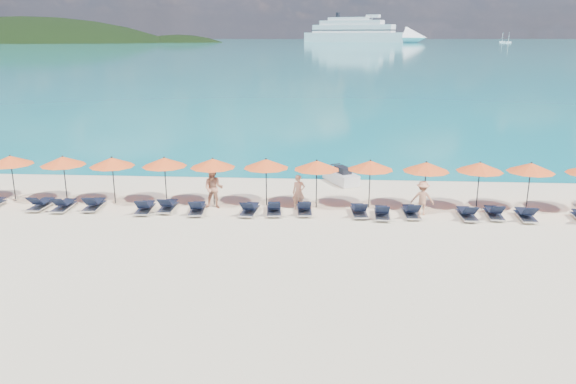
{
  "coord_description": "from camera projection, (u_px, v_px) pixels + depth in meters",
  "views": [
    {
      "loc": [
        1.58,
        -20.27,
        7.76
      ],
      "look_at": [
        0.0,
        3.0,
        1.2
      ],
      "focal_mm": 35.0,
      "sensor_mm": 36.0,
      "label": 1
    }
  ],
  "objects": [
    {
      "name": "ground",
      "position": [
        283.0,
        243.0,
        21.67
      ],
      "size": [
        1400.0,
        1400.0,
        0.0
      ],
      "primitive_type": "plane",
      "color": "beige"
    },
    {
      "name": "sea",
      "position": [
        326.0,
        41.0,
        655.57
      ],
      "size": [
        1600.0,
        1300.0,
        0.01
      ],
      "primitive_type": "cube",
      "color": "#1FA9B2",
      "rests_on": "ground"
    },
    {
      "name": "headland_main",
      "position": [
        30.0,
        81.0,
        570.13
      ],
      "size": [
        374.0,
        242.0,
        126.5
      ],
      "color": "black",
      "rests_on": "ground"
    },
    {
      "name": "headland_small",
      "position": [
        180.0,
        78.0,
        578.77
      ],
      "size": [
        162.0,
        126.0,
        85.5
      ],
      "color": "black",
      "rests_on": "ground"
    },
    {
      "name": "cruise_ship",
      "position": [
        365.0,
        33.0,
        573.27
      ],
      "size": [
        125.52,
        69.14,
        35.6
      ],
      "rotation": [
        0.0,
        0.0,
        -0.41
      ],
      "color": "white",
      "rests_on": "ground"
    },
    {
      "name": "sailboat_near",
      "position": [
        502.0,
        42.0,
        559.77
      ],
      "size": [
        5.28,
        1.76,
        9.68
      ],
      "color": "white",
      "rests_on": "ground"
    },
    {
      "name": "sailboat_far",
      "position": [
        508.0,
        42.0,
        535.06
      ],
      "size": [
        5.23,
        1.74,
        9.58
      ],
      "color": "white",
      "rests_on": "ground"
    },
    {
      "name": "jetski",
      "position": [
        341.0,
        176.0,
        30.32
      ],
      "size": [
        2.0,
        2.71,
        0.91
      ],
      "rotation": [
        0.0,
        0.0,
        0.47
      ],
      "color": "silver",
      "rests_on": "ground"
    },
    {
      "name": "beachgoer_a",
      "position": [
        299.0,
        192.0,
        25.62
      ],
      "size": [
        0.66,
        0.5,
        1.61
      ],
      "primitive_type": "imported",
      "rotation": [
        0.0,
        0.0,
        0.22
      ],
      "color": "tan",
      "rests_on": "ground"
    },
    {
      "name": "beachgoer_b",
      "position": [
        214.0,
        188.0,
        25.76
      ],
      "size": [
        0.93,
        0.55,
        1.88
      ],
      "primitive_type": "imported",
      "rotation": [
        0.0,
        0.0,
        -0.02
      ],
      "color": "tan",
      "rests_on": "ground"
    },
    {
      "name": "beachgoer_c",
      "position": [
        422.0,
        198.0,
        24.86
      ],
      "size": [
        1.06,
        0.63,
        1.54
      ],
      "primitive_type": "imported",
      "rotation": [
        0.0,
        0.0,
        2.97
      ],
      "color": "tan",
      "rests_on": "ground"
    },
    {
      "name": "umbrella_1",
      "position": [
        10.0,
        160.0,
        26.58
      ],
      "size": [
        2.1,
        2.1,
        2.28
      ],
      "color": "black",
      "rests_on": "ground"
    },
    {
      "name": "umbrella_2",
      "position": [
        63.0,
        161.0,
        26.43
      ],
      "size": [
        2.1,
        2.1,
        2.28
      ],
      "color": "black",
      "rests_on": "ground"
    },
    {
      "name": "umbrella_3",
      "position": [
        112.0,
        162.0,
        26.21
      ],
      "size": [
        2.1,
        2.1,
        2.28
      ],
      "color": "black",
      "rests_on": "ground"
    },
    {
      "name": "umbrella_4",
      "position": [
        164.0,
        162.0,
        26.2
      ],
      "size": [
        2.1,
        2.1,
        2.28
      ],
      "color": "black",
      "rests_on": "ground"
    },
    {
      "name": "umbrella_5",
      "position": [
        213.0,
        163.0,
        25.97
      ],
      "size": [
        2.1,
        2.1,
        2.28
      ],
      "color": "black",
      "rests_on": "ground"
    },
    {
      "name": "umbrella_6",
      "position": [
        266.0,
        164.0,
        25.89
      ],
      "size": [
        2.1,
        2.1,
        2.28
      ],
      "color": "black",
      "rests_on": "ground"
    },
    {
      "name": "umbrella_7",
      "position": [
        317.0,
        165.0,
        25.58
      ],
      "size": [
        2.1,
        2.1,
        2.28
      ],
      "color": "black",
      "rests_on": "ground"
    },
    {
      "name": "umbrella_8",
      "position": [
        370.0,
        165.0,
        25.57
      ],
      "size": [
        2.1,
        2.1,
        2.28
      ],
      "color": "black",
      "rests_on": "ground"
    },
    {
      "name": "umbrella_9",
      "position": [
        426.0,
        167.0,
        25.27
      ],
      "size": [
        2.1,
        2.1,
        2.28
      ],
      "color": "black",
      "rests_on": "ground"
    },
    {
      "name": "umbrella_10",
      "position": [
        480.0,
        167.0,
        25.22
      ],
      "size": [
        2.1,
        2.1,
        2.28
      ],
      "color": "black",
      "rests_on": "ground"
    },
    {
      "name": "umbrella_11",
      "position": [
        531.0,
        168.0,
        25.11
      ],
      "size": [
        2.1,
        2.1,
        2.28
      ],
      "color": "black",
      "rests_on": "ground"
    },
    {
      "name": "lounger_3",
      "position": [
        41.0,
        204.0,
        25.85
      ],
      "size": [
        0.66,
        1.71,
        0.66
      ],
      "rotation": [
        0.0,
        0.0,
        -0.02
      ],
      "color": "silver",
      "rests_on": "ground"
    },
    {
      "name": "lounger_4",
      "position": [
        64.0,
        205.0,
        25.68
      ],
      "size": [
        0.68,
        1.72,
        0.66
      ],
      "rotation": [
        0.0,
        0.0,
        0.03
      ],
      "color": "silver",
      "rests_on": "ground"
    },
    {
      "name": "lounger_5",
      "position": [
        94.0,
        204.0,
        25.79
      ],
      "size": [
        0.71,
        1.73,
        0.66
      ],
      "rotation": [
        0.0,
        0.0,
        0.05
      ],
      "color": "silver",
      "rests_on": "ground"
    },
    {
      "name": "lounger_6",
      "position": [
        145.0,
        207.0,
        25.34
      ],
      "size": [
        0.74,
        1.74,
        0.66
      ],
      "rotation": [
        0.0,
        0.0,
        0.07
      ],
      "color": "silver",
      "rests_on": "ground"
    },
    {
      "name": "lounger_7",
      "position": [
        168.0,
        206.0,
        25.57
      ],
      "size": [
        0.65,
        1.71,
        0.66
      ],
      "rotation": [
        0.0,
        0.0,
        0.02
      ],
      "color": "silver",
      "rests_on": "ground"
    },
    {
      "name": "lounger_8",
      "position": [
        197.0,
        208.0,
        25.2
      ],
      "size": [
        0.78,
        1.75,
        0.66
      ],
      "rotation": [
        0.0,
        0.0,
        0.09
      ],
      "color": "silver",
      "rests_on": "ground"
    },
    {
      "name": "lounger_9",
      "position": [
        250.0,
        209.0,
        25.09
      ],
      "size": [
        0.76,
        1.75,
        0.66
      ],
      "rotation": [
        0.0,
        0.0,
        -0.09
      ],
      "color": "silver",
      "rests_on": "ground"
    },
    {
      "name": "lounger_10",
      "position": [
        274.0,
        209.0,
        25.14
      ],
      "size": [
        0.78,
        1.75,
        0.66
      ],
      "rotation": [
        0.0,
        0.0,
        0.1
      ],
      "color": "silver",
      "rests_on": "ground"
    },
    {
      "name": "lounger_11",
      "position": [
        304.0,
        208.0,
        25.18
      ],
      "size": [
        0.74,
        1.74,
        0.66
      ],
      "rotation": [
        0.0,
        0.0,
        0.07
      ],
      "color": "silver",
      "rests_on": "ground"
    },
    {
      "name": "lounger_12",
      "position": [
        359.0,
        210.0,
        24.89
      ],
      "size": [
        0.74,
        1.74,
        0.66
      ],
      "rotation": [
        0.0,
        0.0,
        0.07
      ],
      "color": "silver",
      "rests_on": "ground"
    },
    {
      "name": "lounger_13",
      "position": [
        382.0,
        213.0,
        24.58
      ],
      "size": [
        0.68,
        1.72,
        0.66
      ],
      "rotation": [
        0.0,
        0.0,
        -0.04
      ],
      "color": "silver",
      "rests_on": "ground"
    },
    {
      "name": "lounger_14",
      "position": [
        411.0,
        211.0,
        24.75
      ],
      "size": [
        0.68,
        1.72,
        0.66
      ],
      "rotation": [
        0.0,
        0.0,
        0.03
      ],
      "color": "silver",
      "rests_on": "ground"
    },
    {
      "name": "lounger_15",
      "position": [
        467.0,
        213.0,
        24.47
      ],
      "size": [
        0.65,
        1.71,
        0.66
      ],
      "rotation": [
        0.0,
        0.0,
        0.02
      ],
      "color": "silver",
      "rests_on": "ground"
    },
    {
      "name": "lounger_16",
      "position": [
        494.0,
        212.0,
        24.59
      ],
      "size": [
        0.72,
        1.73,
        0.66
      ],
      "rotation": [
        0.0,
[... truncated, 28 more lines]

